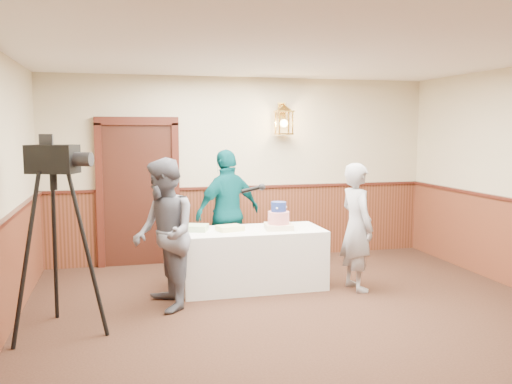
% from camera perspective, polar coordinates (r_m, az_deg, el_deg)
% --- Properties ---
extents(ground, '(7.00, 7.00, 0.00)m').
position_cam_1_polar(ground, '(5.41, 7.31, -15.28)').
color(ground, black).
rests_on(ground, ground).
extents(room_shell, '(6.02, 7.02, 2.81)m').
position_cam_1_polar(room_shell, '(5.45, 5.26, 1.42)').
color(room_shell, '#C5B894').
rests_on(room_shell, ground).
extents(display_table, '(1.80, 0.80, 0.75)m').
position_cam_1_polar(display_table, '(6.95, -0.41, -7.00)').
color(display_table, white).
rests_on(display_table, ground).
extents(tiered_cake, '(0.38, 0.38, 0.35)m').
position_cam_1_polar(tiered_cake, '(6.88, 2.39, -2.80)').
color(tiered_cake, beige).
rests_on(tiered_cake, display_table).
extents(sheet_cake_yellow, '(0.35, 0.30, 0.06)m').
position_cam_1_polar(sheet_cake_yellow, '(6.80, -2.78, -3.81)').
color(sheet_cake_yellow, '#FFF398').
rests_on(sheet_cake_yellow, display_table).
extents(sheet_cake_green, '(0.39, 0.35, 0.07)m').
position_cam_1_polar(sheet_cake_green, '(6.82, -6.49, -3.76)').
color(sheet_cake_green, '#A3C38A').
rests_on(sheet_cake_green, display_table).
extents(interviewer, '(1.55, 0.91, 1.70)m').
position_cam_1_polar(interviewer, '(6.11, -9.66, -4.42)').
color(interviewer, '#565761').
rests_on(interviewer, ground).
extents(baker, '(0.44, 0.62, 1.60)m').
position_cam_1_polar(baker, '(6.89, 10.56, -3.62)').
color(baker, gray).
rests_on(baker, ground).
extents(assistant_p, '(1.10, 0.80, 1.74)m').
position_cam_1_polar(assistant_p, '(7.47, -2.96, -2.18)').
color(assistant_p, '#06494E').
rests_on(assistant_p, ground).
extents(tv_camera_rig, '(0.73, 0.68, 1.87)m').
position_cam_1_polar(tv_camera_rig, '(5.65, -20.25, -5.80)').
color(tv_camera_rig, black).
rests_on(tv_camera_rig, ground).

